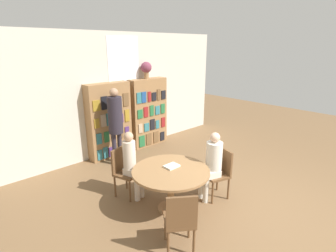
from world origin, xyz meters
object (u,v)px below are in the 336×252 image
Objects in this scene: reading_table at (171,176)px; seated_reader_left at (132,162)px; bookshelf_right at (148,113)px; chair_left_side at (124,169)px; seated_reader_right at (212,162)px; chair_near_camera at (180,219)px; chair_far_side at (220,171)px; bookshelf_left at (109,121)px; librarian_standing at (115,118)px; flower_vase at (146,68)px.

seated_reader_left reaches higher than reading_table.
bookshelf_right is 2.02× the size of chair_left_side.
seated_reader_right reaches higher than chair_left_side.
chair_near_camera is 1.00× the size of chair_far_side.
chair_left_side is (-0.30, 0.93, -0.11)m from reading_table.
bookshelf_right is at bearing -156.55° from chair_left_side.
seated_reader_right is (0.31, -2.91, -0.19)m from bookshelf_left.
chair_far_side is (0.48, -2.96, -0.40)m from bookshelf_left.
chair_left_side is at bearing -90.00° from seated_reader_left.
librarian_standing reaches higher than chair_far_side.
chair_near_camera is at bearing -125.95° from reading_table.
bookshelf_right is 2.02× the size of chair_far_side.
flower_vase is at bearing 1.31° from seated_reader_right.
bookshelf_right is 1.03× the size of librarian_standing.
seated_reader_right is (-0.89, -2.91, -0.19)m from bookshelf_right.
bookshelf_right reaches higher than librarian_standing.
bookshelf_right is at bearing 0.01° from bookshelf_left.
bookshelf_right is 1.47× the size of seated_reader_left.
flower_vase is (-0.02, 0.00, 1.19)m from bookshelf_right.
reading_table is (-0.45, -2.66, -0.30)m from bookshelf_left.
bookshelf_left is at bearing -127.93° from seated_reader_left.
librarian_standing is (0.56, 1.41, 0.41)m from seated_reader_left.
flower_vase is 3.34m from seated_reader_right.
chair_near_camera is at bearing 59.90° from seated_reader_left.
chair_left_side and chair_far_side have the same top height.
flower_vase reaches higher than chair_far_side.
seated_reader_left is at bearing 63.19° from seated_reader_right.
librarian_standing reaches higher than chair_left_side.
bookshelf_right is at bearing 93.11° from chair_near_camera.
librarian_standing is at bearing 81.62° from reading_table.
chair_far_side is 0.72× the size of seated_reader_right.
bookshelf_right is 1.44m from librarian_standing.
chair_far_side is at bearing 117.00° from chair_left_side.
bookshelf_left reaches higher than reading_table.
chair_near_camera is at bearing -122.54° from flower_vase.
chair_left_side is 0.72× the size of seated_reader_right.
chair_near_camera and chair_far_side have the same top height.
chair_far_side is at bearing 54.00° from chair_near_camera.
chair_left_side is at bearing 60.09° from seated_reader_right.
bookshelf_left is at bearing 24.14° from seated_reader_right.
chair_left_side reaches higher than reading_table.
chair_near_camera is 1.74m from chair_left_side.
bookshelf_right is 3.15m from reading_table.
bookshelf_right is 2.02× the size of chair_near_camera.
chair_far_side is (1.50, 0.49, 0.00)m from chair_near_camera.
chair_far_side is 0.28m from seated_reader_right.
bookshelf_right is 4.23× the size of flower_vase.
librarian_standing is at bearing -134.83° from chair_left_side.
seated_reader_right is at bearing 58.14° from chair_near_camera.
bookshelf_right is 1.43× the size of reading_table.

